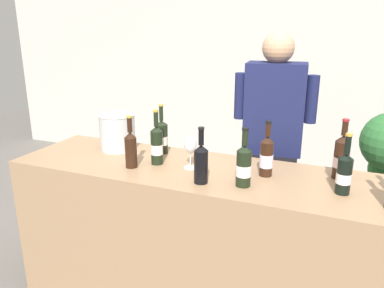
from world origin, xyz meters
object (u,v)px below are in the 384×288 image
at_px(wine_bottle_1, 267,156).
at_px(wine_bottle_4, 131,148).
at_px(wine_glass, 190,146).
at_px(wine_bottle_6, 162,137).
at_px(wine_bottle_7, 157,145).
at_px(wine_bottle_2, 344,173).
at_px(wine_bottle_9, 244,165).
at_px(ice_bucket, 117,132).
at_px(wine_bottle_5, 201,162).
at_px(wine_bottle_3, 341,157).
at_px(person_server, 271,161).

bearing_deg(wine_bottle_1, wine_bottle_4, -167.33).
distance_m(wine_bottle_4, wine_glass, 0.35).
xyz_separation_m(wine_bottle_6, wine_bottle_7, (0.07, -0.20, 0.01)).
height_order(wine_bottle_2, wine_bottle_7, wine_bottle_7).
bearing_deg(wine_bottle_6, wine_bottle_9, -27.05).
height_order(wine_bottle_1, ice_bucket, wine_bottle_1).
xyz_separation_m(wine_bottle_6, wine_glass, (0.28, -0.19, 0.03)).
height_order(wine_bottle_5, ice_bucket, wine_bottle_5).
height_order(wine_bottle_3, ice_bucket, wine_bottle_3).
xyz_separation_m(wine_bottle_7, ice_bucket, (-0.38, 0.16, 0.00)).
bearing_deg(person_server, wine_bottle_2, -53.10).
xyz_separation_m(wine_bottle_4, wine_bottle_7, (0.11, 0.11, 0.00)).
bearing_deg(person_server, wine_bottle_9, -91.04).
height_order(wine_bottle_4, person_server, person_server).
xyz_separation_m(wine_bottle_1, wine_bottle_5, (-0.30, -0.24, 0.00)).
relative_size(wine_bottle_9, ice_bucket, 1.29).
relative_size(wine_bottle_4, wine_bottle_5, 1.02).
xyz_separation_m(wine_bottle_3, wine_bottle_4, (-1.16, -0.29, -0.00)).
bearing_deg(wine_bottle_3, ice_bucket, -179.07).
distance_m(wine_bottle_5, wine_bottle_9, 0.23).
distance_m(wine_bottle_1, wine_bottle_4, 0.79).
distance_m(wine_bottle_3, wine_bottle_9, 0.56).
height_order(wine_bottle_5, wine_bottle_7, wine_bottle_7).
bearing_deg(wine_bottle_1, wine_bottle_6, 169.20).
distance_m(wine_bottle_9, wine_glass, 0.38).
xyz_separation_m(wine_bottle_7, person_server, (0.59, 0.60, -0.22)).
bearing_deg(wine_bottle_4, ice_bucket, 134.78).
relative_size(wine_bottle_1, wine_bottle_2, 1.01).
bearing_deg(wine_bottle_7, wine_glass, 1.70).
bearing_deg(wine_bottle_4, wine_bottle_1, 12.67).
distance_m(wine_bottle_2, wine_bottle_3, 0.21).
relative_size(wine_bottle_3, wine_bottle_6, 1.02).
relative_size(wine_bottle_2, person_server, 0.18).
bearing_deg(ice_bucket, wine_bottle_7, -22.46).
bearing_deg(wine_bottle_2, ice_bucket, 172.50).
height_order(wine_bottle_6, ice_bucket, wine_bottle_6).
height_order(wine_bottle_4, wine_bottle_5, wine_bottle_4).
relative_size(wine_bottle_2, wine_bottle_6, 0.95).
height_order(wine_bottle_5, wine_bottle_9, wine_bottle_9).
bearing_deg(wine_bottle_9, person_server, 88.96).
distance_m(wine_bottle_3, wine_bottle_5, 0.77).
bearing_deg(wine_bottle_1, wine_bottle_9, -112.69).
xyz_separation_m(wine_bottle_9, ice_bucket, (-0.96, 0.29, 0.01)).
height_order(wine_bottle_3, wine_bottle_6, wine_bottle_3).
distance_m(ice_bucket, person_server, 1.09).
bearing_deg(wine_bottle_3, wine_bottle_9, -146.40).
bearing_deg(wine_bottle_7, ice_bucket, 157.54).
xyz_separation_m(wine_bottle_3, wine_bottle_7, (-1.04, -0.18, -0.00)).
relative_size(wine_bottle_3, wine_bottle_9, 1.06).
bearing_deg(ice_bucket, person_server, 24.43).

